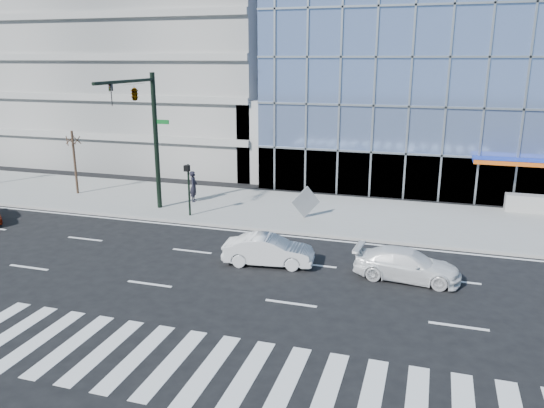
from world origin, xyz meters
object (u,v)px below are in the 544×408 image
at_px(ped_signal_post, 188,182).
at_px(white_suv, 407,265).
at_px(traffic_signal, 141,110).
at_px(tilted_panel, 306,202).
at_px(white_sedan, 269,250).
at_px(street_tree_near, 72,139).
at_px(pedestrian, 194,186).

distance_m(ped_signal_post, white_suv, 13.66).
relative_size(traffic_signal, white_suv, 1.83).
bearing_deg(traffic_signal, tilted_panel, 12.39).
height_order(white_suv, tilted_panel, tilted_panel).
bearing_deg(white_sedan, tilted_panel, -7.22).
relative_size(street_tree_near, pedestrian, 2.17).
bearing_deg(white_sedan, street_tree_near, 56.12).
height_order(street_tree_near, white_suv, street_tree_near).
distance_m(ped_signal_post, tilted_panel, 6.77).
distance_m(ped_signal_post, pedestrian, 3.33).
relative_size(ped_signal_post, white_suv, 0.69).
relative_size(white_sedan, pedestrian, 2.07).
bearing_deg(white_suv, ped_signal_post, 70.97).
height_order(white_sedan, tilted_panel, tilted_panel).
bearing_deg(street_tree_near, traffic_signal, -22.71).
distance_m(traffic_signal, street_tree_near, 7.96).
xyz_separation_m(traffic_signal, white_sedan, (9.00, -5.07, -5.50)).
height_order(traffic_signal, tilted_panel, traffic_signal).
relative_size(street_tree_near, white_suv, 0.97).
height_order(pedestrian, tilted_panel, pedestrian).
bearing_deg(tilted_panel, traffic_signal, 150.27).
distance_m(traffic_signal, tilted_panel, 10.52).
distance_m(ped_signal_post, white_sedan, 8.61).
distance_m(street_tree_near, white_sedan, 18.16).
bearing_deg(white_suv, pedestrian, 62.65).
height_order(traffic_signal, pedestrian, traffic_signal).
bearing_deg(white_sedan, pedestrian, 34.82).
relative_size(white_suv, tilted_panel, 3.37).
distance_m(street_tree_near, tilted_panel, 16.25).
xyz_separation_m(traffic_signal, street_tree_near, (-7.00, 2.93, -2.39)).
distance_m(street_tree_near, pedestrian, 8.81).
bearing_deg(white_suv, street_tree_near, 74.27).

